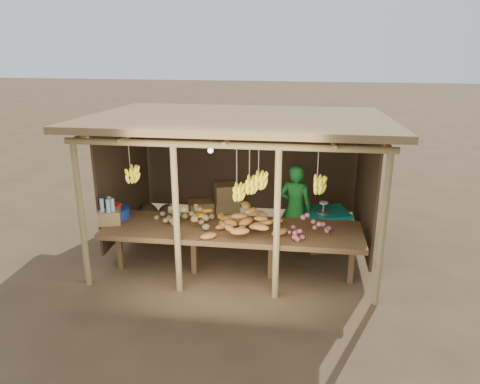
# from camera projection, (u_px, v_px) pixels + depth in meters

# --- Properties ---
(ground) EXTENTS (60.00, 60.00, 0.00)m
(ground) POSITION_uv_depth(u_px,v_px,m) (240.00, 249.00, 8.20)
(ground) COLOR brown
(ground) RESTS_ON ground
(stall_structure) EXTENTS (4.70, 3.50, 2.43)m
(stall_structure) POSITION_uv_depth(u_px,v_px,m) (239.00, 143.00, 7.51)
(stall_structure) COLOR #9F8752
(stall_structure) RESTS_ON ground
(counter) EXTENTS (3.90, 1.05, 0.80)m
(counter) POSITION_uv_depth(u_px,v_px,m) (232.00, 232.00, 7.07)
(counter) COLOR brown
(counter) RESTS_ON ground
(potato_heap) EXTENTS (1.03, 0.74, 0.36)m
(potato_heap) POSITION_uv_depth(u_px,v_px,m) (184.00, 212.00, 7.15)
(potato_heap) COLOR olive
(potato_heap) RESTS_ON counter
(sweet_potato_heap) EXTENTS (1.14, 0.70, 0.36)m
(sweet_potato_heap) POSITION_uv_depth(u_px,v_px,m) (250.00, 221.00, 6.85)
(sweet_potato_heap) COLOR #B0732D
(sweet_potato_heap) RESTS_ON counter
(onion_heap) EXTENTS (0.88, 0.67, 0.35)m
(onion_heap) POSITION_uv_depth(u_px,v_px,m) (309.00, 224.00, 6.72)
(onion_heap) COLOR #B15660
(onion_heap) RESTS_ON counter
(banana_pile) EXTENTS (0.69, 0.54, 0.35)m
(banana_pile) POSITION_uv_depth(u_px,v_px,m) (213.00, 210.00, 7.27)
(banana_pile) COLOR yellow
(banana_pile) RESTS_ON counter
(tomato_basin) EXTENTS (0.45, 0.45, 0.24)m
(tomato_basin) POSITION_uv_depth(u_px,v_px,m) (115.00, 212.00, 7.42)
(tomato_basin) COLOR navy
(tomato_basin) RESTS_ON counter
(bottle_box) EXTENTS (0.40, 0.35, 0.42)m
(bottle_box) POSITION_uv_depth(u_px,v_px,m) (109.00, 214.00, 7.16)
(bottle_box) COLOR #9B7745
(bottle_box) RESTS_ON counter
(vendor) EXTENTS (0.61, 0.46, 1.53)m
(vendor) POSITION_uv_depth(u_px,v_px,m) (295.00, 208.00, 7.94)
(vendor) COLOR #186C23
(vendor) RESTS_ON ground
(tarp_crate) EXTENTS (0.90, 0.83, 0.89)m
(tarp_crate) POSITION_uv_depth(u_px,v_px,m) (325.00, 228.00, 8.15)
(tarp_crate) COLOR brown
(tarp_crate) RESTS_ON ground
(carton_stack) EXTENTS (1.10, 0.51, 0.77)m
(carton_stack) POSITION_uv_depth(u_px,v_px,m) (219.00, 205.00, 9.29)
(carton_stack) COLOR #9B7745
(carton_stack) RESTS_ON ground
(burlap_sacks) EXTENTS (0.82, 0.43, 0.58)m
(burlap_sacks) POSITION_uv_depth(u_px,v_px,m) (158.00, 216.00, 8.99)
(burlap_sacks) COLOR #402F1D
(burlap_sacks) RESTS_ON ground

